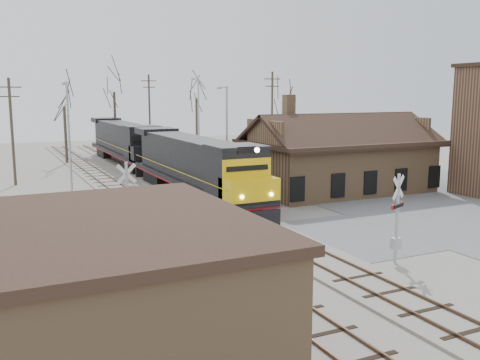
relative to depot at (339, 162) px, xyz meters
name	(u,v)px	position (x,y,z in m)	size (l,w,h in m)	color
ground	(288,245)	(-11.99, -12.00, -2.41)	(140.00, 140.00, 0.00)	gray
road	(288,244)	(-11.99, -12.00, -2.39)	(60.00, 9.00, 0.03)	#5B5B60
parking_lot	(468,202)	(6.01, -8.00, -2.39)	(22.00, 26.00, 0.03)	#5B5B60
track_main	(190,196)	(-11.99, 3.00, -2.34)	(3.40, 90.00, 0.24)	gray
track_siding	(133,201)	(-16.49, 3.00, -2.34)	(3.40, 90.00, 0.24)	gray
depot	(339,162)	(0.00, 0.00, 0.00)	(15.20, 9.31, 7.90)	#96724E
commercial_building	(44,297)	(-24.99, -20.00, -0.25)	(12.40, 10.40, 4.30)	#96724E
locomotive_lead	(195,166)	(-11.99, 1.75, 0.15)	(3.27, 21.86, 4.86)	black
locomotive_trailing	(125,142)	(-11.99, 23.89, 0.15)	(3.27, 21.86, 4.60)	black
crossbuck_near	(397,222)	(-8.95, -16.91, -0.40)	(1.16, 0.57, 4.31)	#A5A8AD
crossbuck_far	(127,204)	(-19.42, -7.35, -0.39)	(1.24, 0.33, 4.35)	#A5A8AD
streetlight_a	(69,132)	(-20.26, 7.77, 2.59)	(0.25, 2.04, 8.92)	#A5A8AD
streetlight_b	(226,130)	(-6.97, 7.19, 2.44)	(0.25, 2.04, 8.63)	#A5A8AD
streetlight_c	(198,115)	(-3.59, 22.65, 3.03)	(0.25, 2.04, 9.79)	#A5A8AD
utility_pole_a	(12,130)	(-24.04, 14.54, 2.48)	(2.00, 0.24, 9.33)	#382D23
utility_pole_b	(150,114)	(-6.98, 31.09, 2.99)	(2.00, 0.24, 10.34)	#382D23
utility_pole_c	(272,117)	(3.03, 16.91, 3.00)	(2.00, 0.24, 10.36)	#382D23
tree_b	(64,97)	(-17.86, 27.73, 5.19)	(4.35, 4.35, 10.67)	#382D23
tree_c	(114,81)	(-10.85, 33.62, 7.11)	(5.45, 5.45, 13.35)	#382D23
tree_d	(196,89)	(-0.17, 32.13, 6.13)	(4.89, 4.89, 11.98)	#382D23
tree_e	(283,99)	(10.84, 27.87, 4.82)	(4.14, 4.14, 10.15)	#382D23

